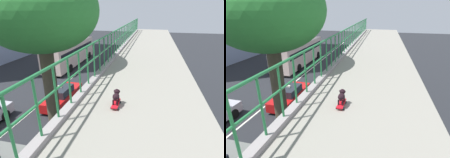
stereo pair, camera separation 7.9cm
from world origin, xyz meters
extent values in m
cylinder|color=#247840|center=(-0.25, 0.29, 5.67)|extent=(0.04, 0.04, 1.06)
cylinder|color=#247840|center=(-0.25, 0.88, 5.67)|extent=(0.04, 0.04, 1.06)
cylinder|color=#247840|center=(-0.25, 1.46, 5.67)|extent=(0.04, 0.04, 1.06)
cylinder|color=#247840|center=(-0.25, 2.04, 5.67)|extent=(0.04, 0.04, 1.06)
cylinder|color=#247840|center=(-0.25, 2.63, 5.67)|extent=(0.04, 0.04, 1.06)
cylinder|color=#247840|center=(-0.25, 3.21, 5.67)|extent=(0.04, 0.04, 1.06)
cylinder|color=#247840|center=(-0.25, 3.79, 5.67)|extent=(0.04, 0.04, 1.06)
cylinder|color=#247840|center=(-0.25, 4.38, 5.67)|extent=(0.04, 0.04, 1.06)
cylinder|color=#247840|center=(-0.25, 4.96, 5.67)|extent=(0.04, 0.04, 1.06)
cylinder|color=#247840|center=(-0.25, 5.54, 5.67)|extent=(0.04, 0.04, 1.06)
cylinder|color=#247840|center=(-0.25, 6.13, 5.67)|extent=(0.04, 0.04, 1.06)
cylinder|color=#247840|center=(-0.25, 6.71, 5.67)|extent=(0.04, 0.04, 1.06)
cylinder|color=#247840|center=(-0.25, 7.29, 5.67)|extent=(0.04, 0.04, 1.06)
cylinder|color=#247840|center=(-0.25, 7.88, 5.67)|extent=(0.04, 0.04, 1.06)
cylinder|color=#247840|center=(-0.25, 8.46, 5.67)|extent=(0.04, 0.04, 1.06)
cylinder|color=#247840|center=(-0.25, 9.04, 5.67)|extent=(0.04, 0.04, 1.06)
cylinder|color=#247840|center=(-0.25, 9.63, 5.67)|extent=(0.04, 0.04, 1.06)
cylinder|color=#247840|center=(-0.25, 10.21, 5.67)|extent=(0.04, 0.04, 1.06)
cylinder|color=#247840|center=(-0.25, 10.79, 5.67)|extent=(0.04, 0.04, 1.06)
cylinder|color=#247840|center=(-0.25, 11.38, 5.67)|extent=(0.04, 0.04, 1.06)
cylinder|color=#247840|center=(-0.25, 11.96, 5.67)|extent=(0.04, 0.04, 1.06)
cylinder|color=#247840|center=(-0.25, 12.54, 5.67)|extent=(0.04, 0.04, 1.06)
cylinder|color=#247840|center=(-0.25, 13.13, 5.67)|extent=(0.04, 0.04, 1.06)
cylinder|color=#247840|center=(-0.25, 13.71, 5.67)|extent=(0.04, 0.04, 1.06)
cylinder|color=#247840|center=(-0.25, 14.29, 5.67)|extent=(0.04, 0.04, 1.06)
cylinder|color=#247840|center=(-0.25, 14.88, 5.67)|extent=(0.04, 0.04, 1.06)
cylinder|color=#247840|center=(-0.25, 15.46, 5.67)|extent=(0.04, 0.04, 1.06)
cylinder|color=#247840|center=(-0.25, 16.04, 5.67)|extent=(0.04, 0.04, 1.06)
cylinder|color=#247840|center=(-0.25, 16.63, 5.67)|extent=(0.04, 0.04, 1.06)
cylinder|color=#247840|center=(-0.25, 17.21, 5.67)|extent=(0.04, 0.04, 1.06)
cylinder|color=#247840|center=(-0.25, 17.79, 5.67)|extent=(0.04, 0.04, 1.06)
cylinder|color=black|center=(-7.99, 7.40, 0.35)|extent=(0.19, 0.70, 0.70)
cube|color=red|center=(-5.28, 10.49, 0.56)|extent=(1.61, 4.40, 0.68)
cube|color=#1E232B|center=(-5.28, 10.26, 1.18)|extent=(1.45, 1.87, 0.55)
cube|color=silver|center=(-5.28, 10.26, 1.52)|extent=(0.36, 0.16, 0.12)
cylinder|color=black|center=(-4.52, 11.95, 0.31)|extent=(0.19, 0.62, 0.62)
cylinder|color=black|center=(-6.05, 11.95, 0.31)|extent=(0.19, 0.62, 0.62)
cylinder|color=black|center=(-4.52, 9.02, 0.31)|extent=(0.19, 0.62, 0.62)
cylinder|color=black|center=(-6.05, 9.02, 0.31)|extent=(0.19, 0.62, 0.62)
cube|color=beige|center=(-9.19, 20.62, 1.65)|extent=(2.52, 10.73, 2.74)
cube|color=black|center=(-9.19, 20.62, 2.13)|extent=(2.54, 9.87, 0.70)
cylinder|color=black|center=(-7.98, 24.38, 0.48)|extent=(0.28, 0.96, 0.96)
cylinder|color=black|center=(-10.40, 24.38, 0.48)|extent=(0.28, 0.96, 0.96)
cylinder|color=black|center=(-7.98, 17.67, 0.48)|extent=(0.28, 0.96, 0.96)
cylinder|color=black|center=(-10.40, 17.67, 0.48)|extent=(0.28, 0.96, 0.96)
cylinder|color=#494030|center=(-2.57, 4.87, 2.96)|extent=(0.55, 0.55, 5.93)
ellipsoid|color=#2F8135|center=(-2.57, 4.87, 7.09)|extent=(4.24, 4.24, 3.08)
cube|color=red|center=(0.74, 2.30, 5.11)|extent=(0.15, 0.47, 0.02)
cylinder|color=black|center=(0.82, 2.45, 5.07)|extent=(0.02, 0.06, 0.06)
cylinder|color=black|center=(0.66, 2.45, 5.07)|extent=(0.02, 0.06, 0.06)
cylinder|color=black|center=(0.82, 2.15, 5.07)|extent=(0.02, 0.06, 0.06)
cylinder|color=black|center=(0.66, 2.15, 5.07)|extent=(0.02, 0.06, 0.06)
cylinder|color=black|center=(0.78, 2.39, 5.18)|extent=(0.04, 0.04, 0.12)
cylinder|color=black|center=(0.69, 2.39, 5.18)|extent=(0.04, 0.04, 0.12)
cylinder|color=black|center=(0.79, 2.19, 5.18)|extent=(0.04, 0.04, 0.12)
cylinder|color=black|center=(0.70, 2.19, 5.18)|extent=(0.04, 0.04, 0.12)
ellipsoid|color=black|center=(0.74, 2.29, 5.29)|extent=(0.16, 0.26, 0.14)
sphere|color=black|center=(0.74, 2.40, 5.35)|extent=(0.13, 0.13, 0.13)
ellipsoid|color=black|center=(0.74, 2.46, 5.34)|extent=(0.05, 0.06, 0.04)
sphere|color=black|center=(0.79, 2.40, 5.37)|extent=(0.05, 0.05, 0.05)
sphere|color=black|center=(0.69, 2.40, 5.37)|extent=(0.05, 0.05, 0.05)
sphere|color=black|center=(0.74, 2.15, 5.33)|extent=(0.07, 0.07, 0.07)
camera|label=1|loc=(1.46, -1.30, 7.14)|focal=29.01mm
camera|label=2|loc=(1.54, -1.28, 7.14)|focal=29.01mm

